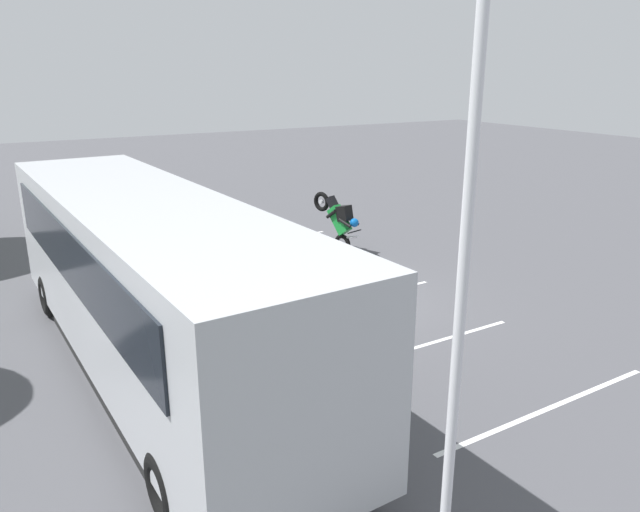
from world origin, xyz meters
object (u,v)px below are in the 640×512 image
flagpole (455,351)px  spectator_left (269,285)px  parked_motorcycle_silver (282,342)px  traffic_cone (369,264)px  tour_bus (149,287)px  spectator_far_left (304,306)px  spectator_centre (244,277)px  stunt_motorcycle (338,219)px

flagpole → spectator_left: bearing=-15.7°
parked_motorcycle_silver → traffic_cone: parked_motorcycle_silver is taller
tour_bus → spectator_far_left: bearing=-106.2°
spectator_far_left → spectator_centre: spectator_far_left is taller
spectator_centre → tour_bus: bearing=120.4°
stunt_motorcycle → flagpole: 13.89m
spectator_centre → spectator_far_left: bearing=-172.1°
stunt_motorcycle → traffic_cone: 2.33m
spectator_left → spectator_centre: 0.98m
tour_bus → spectator_far_left: 2.85m
spectator_left → spectator_centre: (0.97, 0.14, -0.10)m
spectator_far_left → spectator_centre: bearing=7.9°
spectator_left → parked_motorcycle_silver: spectator_left is taller
spectator_far_left → spectator_left: size_ratio=0.94×
spectator_far_left → flagpole: flagpole is taller
parked_motorcycle_silver → flagpole: bearing=164.6°
spectator_left → flagpole: 8.36m
spectator_far_left → traffic_cone: bearing=-48.6°
spectator_left → parked_motorcycle_silver: (-1.39, 0.43, -0.61)m
tour_bus → spectator_left: size_ratio=6.09×
tour_bus → spectator_centre: 2.82m
spectator_left → flagpole: (-7.73, 2.17, 2.34)m
spectator_left → tour_bus: bearing=99.5°
parked_motorcycle_silver → flagpole: flagpole is taller
tour_bus → traffic_cone: (2.57, -6.46, -1.34)m
tour_bus → stunt_motorcycle: (4.75, -6.82, -0.59)m
spectator_centre → traffic_cone: spectator_centre is taller
tour_bus → flagpole: size_ratio=1.59×
spectator_centre → flagpole: bearing=166.9°
spectator_left → spectator_centre: bearing=8.4°
spectator_left → flagpole: size_ratio=0.26×
tour_bus → flagpole: 7.53m
tour_bus → flagpole: flagpole is taller
traffic_cone → tour_bus: bearing=111.7°
flagpole → traffic_cone: (9.88, -6.12, -3.13)m
flagpole → traffic_cone: flagpole is taller
spectator_far_left → spectator_left: spectator_left is taller
parked_motorcycle_silver → traffic_cone: (3.54, -4.38, -0.18)m
spectator_centre → flagpole: 9.25m
spectator_centre → flagpole: size_ratio=0.24×
parked_motorcycle_silver → traffic_cone: bearing=-51.0°
tour_bus → stunt_motorcycle: size_ratio=5.88×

